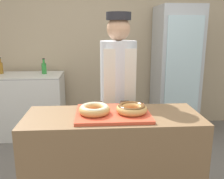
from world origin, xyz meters
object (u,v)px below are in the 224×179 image
at_px(brownie_back_left, 98,104).
at_px(bottle_amber, 1,67).
at_px(donut_light_glaze, 94,109).
at_px(beverage_fridge, 175,72).
at_px(donut_chocolate_glaze, 132,108).
at_px(serving_tray, 113,113).
at_px(brownie_back_right, 125,104).
at_px(chest_freezer, 31,105).
at_px(bottle_green, 44,68).
at_px(baker_person, 118,95).

height_order(brownie_back_left, bottle_amber, bottle_amber).
xyz_separation_m(donut_light_glaze, beverage_fridge, (1.19, 1.76, -0.02)).
relative_size(donut_chocolate_glaze, brownie_back_left, 3.31).
distance_m(serving_tray, brownie_back_right, 0.20).
height_order(serving_tray, donut_chocolate_glaze, donut_chocolate_glaze).
height_order(donut_chocolate_glaze, chest_freezer, donut_chocolate_glaze).
bearing_deg(donut_chocolate_glaze, beverage_fridge, 62.87).
bearing_deg(bottle_amber, brownie_back_right, -46.08).
xyz_separation_m(chest_freezer, bottle_green, (0.22, 0.04, 0.54)).
bearing_deg(serving_tray, bottle_amber, 129.22).
distance_m(brownie_back_left, beverage_fridge, 1.95).
bearing_deg(beverage_fridge, chest_freezer, 179.82).
xyz_separation_m(baker_person, chest_freezer, (-1.18, 1.18, -0.45)).
relative_size(baker_person, bottle_green, 7.64).
xyz_separation_m(brownie_back_right, beverage_fridge, (0.93, 1.57, -0.00)).
height_order(brownie_back_left, baker_person, baker_person).
bearing_deg(baker_person, beverage_fridge, 51.08).
xyz_separation_m(donut_chocolate_glaze, baker_person, (-0.05, 0.58, -0.05)).
xyz_separation_m(donut_chocolate_glaze, brownie_back_left, (-0.26, 0.19, -0.02)).
height_order(beverage_fridge, bottle_amber, beverage_fridge).
bearing_deg(bottle_green, chest_freezer, -169.60).
relative_size(baker_person, bottle_amber, 7.23).
height_order(chest_freezer, bottle_amber, bottle_amber).
distance_m(brownie_back_right, bottle_amber, 2.32).
xyz_separation_m(donut_light_glaze, baker_person, (0.24, 0.58, -0.05)).
relative_size(brownie_back_left, brownie_back_right, 1.00).
xyz_separation_m(brownie_back_right, bottle_green, (-0.98, 1.62, 0.06)).
height_order(baker_person, beverage_fridge, beverage_fridge).
xyz_separation_m(donut_chocolate_glaze, beverage_fridge, (0.90, 1.76, -0.02)).
bearing_deg(serving_tray, bottle_green, 116.01).
bearing_deg(donut_light_glaze, brownie_back_right, 36.49).
distance_m(brownie_back_right, beverage_fridge, 1.82).
xyz_separation_m(brownie_back_left, chest_freezer, (-0.98, 1.58, -0.48)).
bearing_deg(bottle_green, bottle_amber, 174.95).
bearing_deg(chest_freezer, donut_light_glaze, -61.78).
xyz_separation_m(serving_tray, baker_person, (0.09, 0.55, -0.00)).
height_order(serving_tray, beverage_fridge, beverage_fridge).
bearing_deg(donut_chocolate_glaze, bottle_green, 119.23).
height_order(brownie_back_left, brownie_back_right, same).
distance_m(baker_person, chest_freezer, 1.73).
relative_size(donut_light_glaze, brownie_back_right, 3.31).
bearing_deg(serving_tray, baker_person, 80.48).
bearing_deg(chest_freezer, bottle_amber, 166.70).
distance_m(donut_chocolate_glaze, baker_person, 0.59).
relative_size(serving_tray, donut_chocolate_glaze, 2.37).
distance_m(donut_chocolate_glaze, bottle_amber, 2.48).
bearing_deg(chest_freezer, brownie_back_left, -58.20).
xyz_separation_m(brownie_back_right, baker_person, (-0.02, 0.39, -0.03)).
bearing_deg(brownie_back_left, donut_light_glaze, -99.01).
height_order(bottle_green, bottle_amber, bottle_amber).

